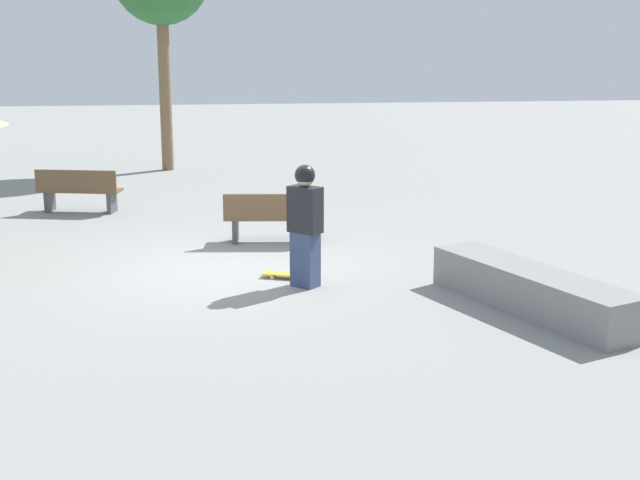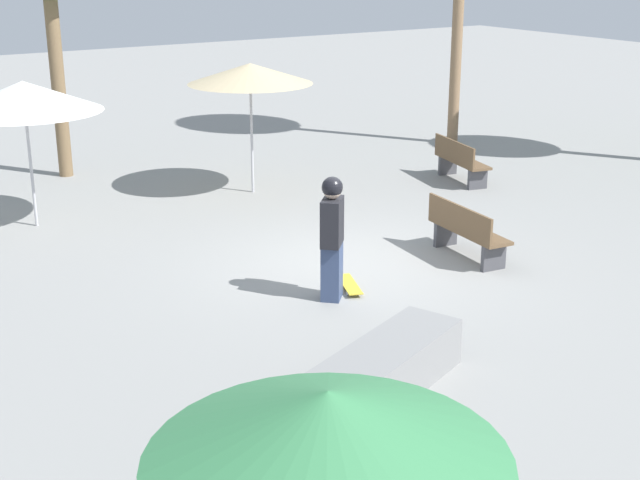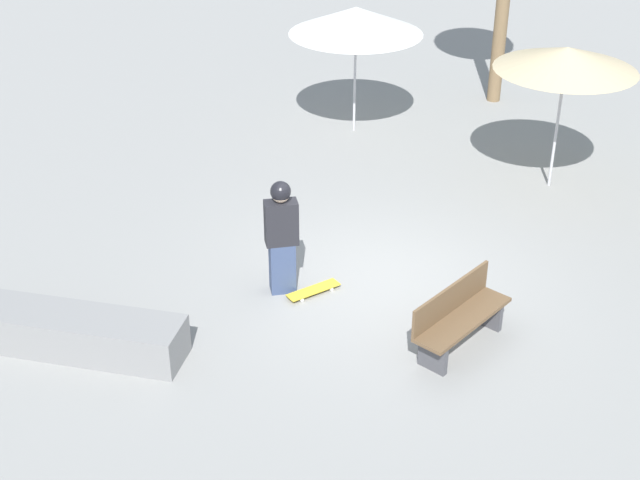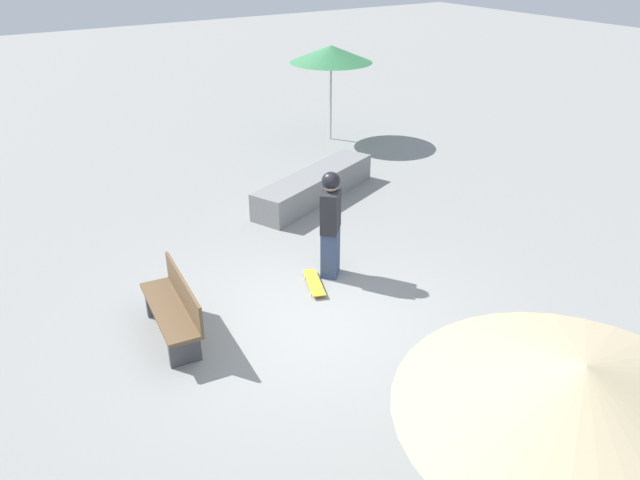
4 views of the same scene
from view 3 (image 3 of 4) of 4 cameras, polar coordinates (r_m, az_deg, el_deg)
ground_plane at (r=12.82m, az=3.62°, el=-2.71°), size 60.00×60.00×0.00m
skater_main at (r=12.16m, az=-2.47°, el=0.42°), size 0.49×0.50×1.69m
skateboard at (r=12.51m, az=-0.42°, el=-3.22°), size 0.47×0.82×0.07m
concrete_ledge at (r=11.80m, az=-16.16°, el=-5.60°), size 3.20×1.85×0.54m
bench_near at (r=11.44m, az=8.89°, el=-4.91°), size 0.62×1.64×0.85m
shade_umbrella_tan at (r=15.23m, az=15.50°, el=11.13°), size 2.34×2.34×2.47m
shade_umbrella_white at (r=17.10m, az=2.32°, el=13.87°), size 2.54×2.54×2.46m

